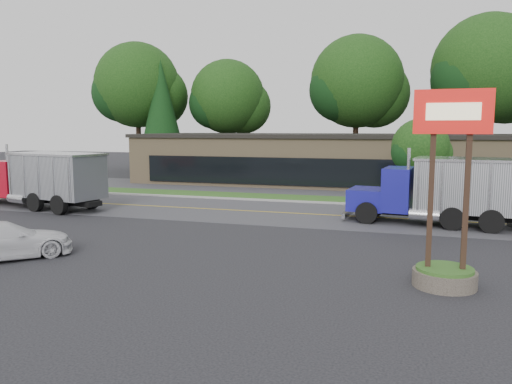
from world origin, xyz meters
TOP-DOWN VIEW (x-y plane):
  - ground at (0.00, 0.00)m, footprint 140.00×140.00m
  - road at (0.00, 9.00)m, footprint 60.00×8.00m
  - center_line at (0.00, 9.00)m, footprint 60.00×0.12m
  - curb at (0.00, 13.20)m, footprint 60.00×0.30m
  - grass_verge at (0.00, 15.00)m, footprint 60.00×3.40m
  - far_parking at (0.00, 20.00)m, footprint 60.00×7.00m
  - strip_mall at (2.00, 26.00)m, footprint 32.00×12.00m
  - bilo_sign at (10.50, -2.50)m, footprint 2.20×1.90m
  - tree_far_a at (-19.85, 32.12)m, footprint 10.02×9.43m
  - tree_far_b at (-9.87, 34.10)m, footprint 8.62×8.11m
  - tree_far_c at (4.15, 34.12)m, footprint 9.94×9.36m
  - tree_far_d at (16.16, 33.13)m, footprint 10.72×10.09m
  - evergreen_left at (-16.00, 30.00)m, footprint 5.27×5.27m
  - tree_verge at (10.06, 15.05)m, footprint 3.81×3.58m
  - dump_truck_red at (-11.72, 6.44)m, footprint 9.98×4.49m
  - dump_truck_blue at (10.92, 7.79)m, footprint 8.30×3.51m
  - rally_car at (-4.92, -3.84)m, footprint 4.64×4.91m

SIDE VIEW (x-z plane):
  - ground at x=0.00m, z-range 0.00..0.00m
  - road at x=0.00m, z-range -0.01..0.01m
  - center_line at x=0.00m, z-range 0.00..0.00m
  - curb at x=0.00m, z-range -0.06..0.06m
  - grass_verge at x=0.00m, z-range -0.01..0.01m
  - far_parking at x=0.00m, z-range -0.01..0.01m
  - rally_car at x=-4.92m, z-range 0.00..1.40m
  - dump_truck_blue at x=10.92m, z-range 0.12..3.48m
  - dump_truck_red at x=-11.72m, z-range 0.13..3.49m
  - strip_mall at x=2.00m, z-range 0.00..4.00m
  - bilo_sign at x=10.50m, z-range -0.95..5.00m
  - tree_verge at x=10.06m, z-range 0.73..6.17m
  - evergreen_left at x=-16.00m, z-range 0.60..12.58m
  - tree_far_b at x=-9.87m, z-range 1.70..13.99m
  - tree_far_c at x=4.15m, z-range 1.96..16.14m
  - tree_far_a at x=-19.85m, z-range 1.97..16.27m
  - tree_far_d at x=16.16m, z-range 2.11..17.40m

